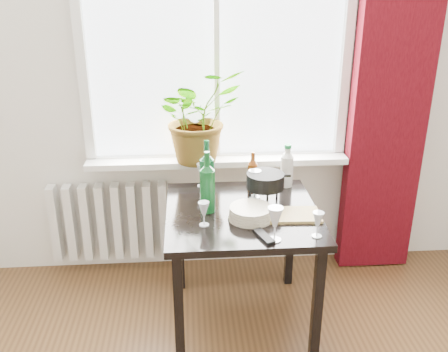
{
  "coord_description": "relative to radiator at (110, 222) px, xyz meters",
  "views": [
    {
      "loc": [
        -0.19,
        -0.96,
        1.98
      ],
      "look_at": [
        -0.0,
        1.55,
        0.95
      ],
      "focal_mm": 40.0,
      "sensor_mm": 36.0,
      "label": 1
    }
  ],
  "objects": [
    {
      "name": "wineglass_back_center",
      "position": [
        0.94,
        -0.46,
        0.45
      ],
      "size": [
        0.09,
        0.09,
        0.18
      ],
      "primitive_type": null,
      "rotation": [
        0.0,
        0.0,
        -0.14
      ],
      "color": "silver",
      "rests_on": "table"
    },
    {
      "name": "wineglass_front_left",
      "position": [
        0.63,
        -0.79,
        0.43
      ],
      "size": [
        0.07,
        0.07,
        0.14
      ],
      "primitive_type": null,
      "rotation": [
        0.0,
        0.0,
        0.13
      ],
      "color": "silver",
      "rests_on": "table"
    },
    {
      "name": "tv_remote",
      "position": [
        0.93,
        -0.95,
        0.37
      ],
      "size": [
        0.1,
        0.16,
        0.02
      ],
      "primitive_type": "cube",
      "rotation": [
        0.0,
        0.0,
        0.35
      ],
      "color": "black",
      "rests_on": "table"
    },
    {
      "name": "curtain",
      "position": [
        1.87,
        -0.06,
        0.92
      ],
      "size": [
        0.5,
        0.12,
        2.56
      ],
      "color": "#36040B",
      "rests_on": "ground"
    },
    {
      "name": "fondue_pot",
      "position": [
        1.0,
        -0.5,
        0.45
      ],
      "size": [
        0.28,
        0.25,
        0.17
      ],
      "primitive_type": null,
      "rotation": [
        0.0,
        0.0,
        0.13
      ],
      "color": "black",
      "rests_on": "table"
    },
    {
      "name": "windowsill",
      "position": [
        0.75,
        -0.03,
        0.44
      ],
      "size": [
        1.72,
        0.2,
        0.04
      ],
      "color": "white",
      "rests_on": "ground"
    },
    {
      "name": "cleaning_bottle",
      "position": [
        1.16,
        -0.3,
        0.5
      ],
      "size": [
        0.09,
        0.09,
        0.27
      ],
      "primitive_type": null,
      "rotation": [
        0.0,
        0.0,
        0.25
      ],
      "color": "silver",
      "rests_on": "table"
    },
    {
      "name": "wine_bottle_left",
      "position": [
        0.66,
        -0.62,
        0.54
      ],
      "size": [
        0.1,
        0.1,
        0.36
      ],
      "primitive_type": null,
      "rotation": [
        0.0,
        0.0,
        0.19
      ],
      "color": "#0E4A1C",
      "rests_on": "table"
    },
    {
      "name": "plate_stack",
      "position": [
        0.89,
        -0.73,
        0.39
      ],
      "size": [
        0.31,
        0.31,
        0.07
      ],
      "primitive_type": "cylinder",
      "rotation": [
        0.0,
        0.0,
        -0.32
      ],
      "color": "beige",
      "rests_on": "table"
    },
    {
      "name": "cutting_board",
      "position": [
        1.12,
        -0.72,
        0.37
      ],
      "size": [
        0.31,
        0.21,
        0.02
      ],
      "primitive_type": "cube",
      "rotation": [
        0.0,
        0.0,
        -0.05
      ],
      "color": "#A38849",
      "rests_on": "table"
    },
    {
      "name": "potted_plant",
      "position": [
        0.63,
        -0.08,
        0.76
      ],
      "size": [
        0.69,
        0.66,
        0.6
      ],
      "primitive_type": "imported",
      "rotation": [
        0.0,
        0.0,
        0.47
      ],
      "color": "#23761F",
      "rests_on": "windowsill"
    },
    {
      "name": "radiator",
      "position": [
        0.0,
        0.0,
        0.0
      ],
      "size": [
        0.8,
        0.1,
        0.55
      ],
      "color": "silver",
      "rests_on": "ground"
    },
    {
      "name": "wineglass_far_right",
      "position": [
        1.19,
        -0.95,
        0.43
      ],
      "size": [
        0.08,
        0.08,
        0.14
      ],
      "primitive_type": null,
      "rotation": [
        0.0,
        0.0,
        -0.37
      ],
      "color": "silver",
      "rests_on": "table"
    },
    {
      "name": "window",
      "position": [
        0.75,
        0.04,
        1.22
      ],
      "size": [
        1.72,
        0.08,
        1.62
      ],
      "color": "white",
      "rests_on": "ground"
    },
    {
      "name": "wineglass_back_left",
      "position": [
        0.64,
        -0.26,
        0.44
      ],
      "size": [
        0.07,
        0.07,
        0.15
      ],
      "primitive_type": null,
      "rotation": [
        0.0,
        0.0,
        -0.15
      ],
      "color": "silver",
      "rests_on": "table"
    },
    {
      "name": "table",
      "position": [
        0.85,
        -0.63,
        0.27
      ],
      "size": [
        0.85,
        0.85,
        0.74
      ],
      "color": "black",
      "rests_on": "ground"
    },
    {
      "name": "wineglass_front_right",
      "position": [
        0.97,
        -0.97,
        0.45
      ],
      "size": [
        0.09,
        0.09,
        0.19
      ],
      "primitive_type": null,
      "rotation": [
        0.0,
        0.0,
        0.22
      ],
      "color": "white",
      "rests_on": "table"
    },
    {
      "name": "bottle_amber",
      "position": [
        0.94,
        -0.35,
        0.48
      ],
      "size": [
        0.06,
        0.06,
        0.25
      ],
      "primitive_type": null,
      "rotation": [
        0.0,
        0.0,
        -0.03
      ],
      "color": "#77340D",
      "rests_on": "table"
    },
    {
      "name": "wine_bottle_right",
      "position": [
        0.66,
        -0.46,
        0.54
      ],
      "size": [
        0.11,
        0.11,
        0.37
      ],
      "primitive_type": null,
      "rotation": [
        0.0,
        0.0,
        -0.27
      ],
      "color": "#0C401F",
      "rests_on": "table"
    }
  ]
}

